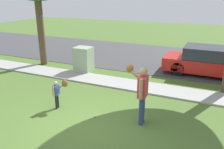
{
  "coord_description": "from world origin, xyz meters",
  "views": [
    {
      "loc": [
        3.05,
        -5.1,
        3.67
      ],
      "look_at": [
        -0.11,
        1.94,
        1.0
      ],
      "focal_mm": 37.21,
      "sensor_mm": 36.0,
      "label": 1
    }
  ],
  "objects": [
    {
      "name": "ground_plane",
      "position": [
        0.0,
        3.5,
        0.0
      ],
      "size": [
        48.0,
        48.0,
        0.0
      ],
      "primitive_type": "plane",
      "color": "#4C6B2D"
    },
    {
      "name": "sidewalk_strip",
      "position": [
        0.0,
        3.6,
        0.03
      ],
      "size": [
        36.0,
        1.2,
        0.06
      ],
      "primitive_type": "cube",
      "color": "#A3A39E",
      "rests_on": "ground"
    },
    {
      "name": "parked_hatchback_red",
      "position": [
        2.85,
        6.48,
        0.66
      ],
      "size": [
        4.0,
        1.75,
        1.33
      ],
      "rotation": [
        0.0,
        0.0,
        3.14
      ],
      "color": "red",
      "rests_on": "road_surface"
    },
    {
      "name": "person_child",
      "position": [
        -1.48,
        0.67,
        0.66
      ],
      "size": [
        0.44,
        0.41,
        1.02
      ],
      "rotation": [
        0.0,
        0.0,
        0.08
      ],
      "color": "black",
      "rests_on": "ground"
    },
    {
      "name": "baseball",
      "position": [
        -0.09,
        0.6,
        0.04
      ],
      "size": [
        0.07,
        0.07,
        0.07
      ],
      "primitive_type": "sphere",
      "color": "white",
      "rests_on": "ground"
    },
    {
      "name": "person_adult",
      "position": [
        1.3,
        0.86,
        1.08
      ],
      "size": [
        0.74,
        0.62,
        1.75
      ],
      "rotation": [
        0.0,
        0.0,
        -3.06
      ],
      "color": "navy",
      "rests_on": "ground"
    },
    {
      "name": "utility_cabinet",
      "position": [
        -2.78,
        4.46,
        0.61
      ],
      "size": [
        0.82,
        0.72,
        1.23
      ],
      "primitive_type": "cube",
      "color": "#9EB293",
      "rests_on": "ground"
    },
    {
      "name": "road_surface",
      "position": [
        0.0,
        8.6,
        0.01
      ],
      "size": [
        36.0,
        6.8,
        0.02
      ],
      "primitive_type": "cube",
      "color": "#424244",
      "rests_on": "ground"
    }
  ]
}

